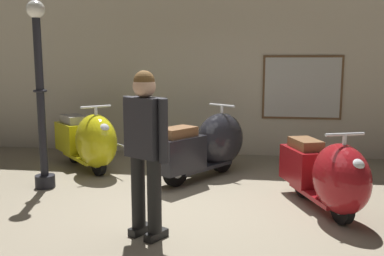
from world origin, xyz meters
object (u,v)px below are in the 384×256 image
Objects in this scene: scooter_0 at (89,141)px; visitor_0 at (145,143)px; lamppost at (40,97)px; scooter_1 at (208,145)px; scooter_2 at (328,175)px.

scooter_0 is 2.99m from visitor_0.
lamppost is 1.52× the size of visitor_0.
scooter_2 is at bearing -97.98° from scooter_1.
lamppost is at bearing 146.83° from scooter_1.
lamppost reaches higher than scooter_2.
scooter_1 is 1.03× the size of scooter_2.
scooter_0 is at bearing -132.28° from scooter_2.
scooter_1 is at bearing 22.73° from lamppost.
visitor_0 is at bearing -82.87° from scooter_2.
lamppost is at bearing -60.01° from scooter_0.
scooter_2 is 3.97m from lamppost.
lamppost reaches higher than visitor_0.
scooter_1 is 2.15m from scooter_2.
visitor_0 is (-0.36, -2.43, 0.48)m from scooter_1.
scooter_0 is 1.30m from lamppost.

